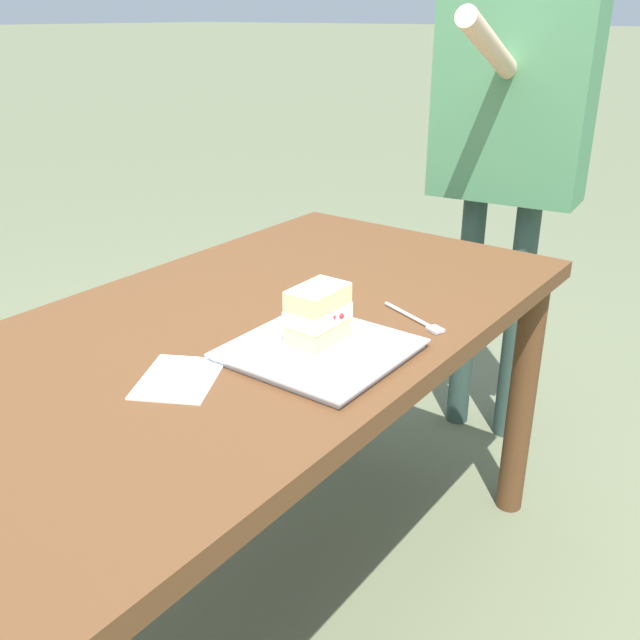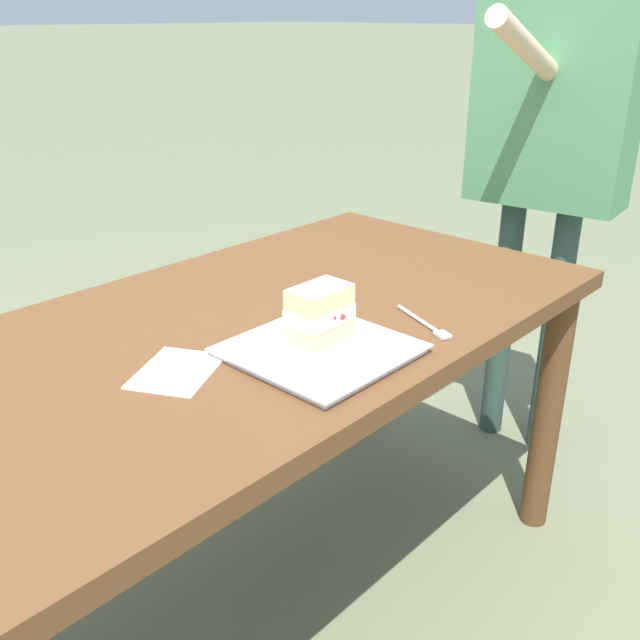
# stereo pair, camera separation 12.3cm
# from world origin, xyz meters

# --- Properties ---
(ground_plane) EXTENTS (160.00, 160.00, 0.00)m
(ground_plane) POSITION_xyz_m (0.00, 0.00, 0.00)
(ground_plane) COLOR #676E4F
(patio_table) EXTENTS (1.64, 0.79, 0.72)m
(patio_table) POSITION_xyz_m (0.00, 0.00, 0.63)
(patio_table) COLOR brown
(patio_table) RESTS_ON ground
(dessert_plate) EXTENTS (0.29, 0.29, 0.02)m
(dessert_plate) POSITION_xyz_m (0.04, -0.20, 0.73)
(dessert_plate) COLOR white
(dessert_plate) RESTS_ON patio_table
(cake_slice) EXTENTS (0.11, 0.08, 0.10)m
(cake_slice) POSITION_xyz_m (0.06, -0.18, 0.79)
(cake_slice) COLOR #EAD18C
(cake_slice) RESTS_ON dessert_plate
(dessert_fork) EXTENTS (0.08, 0.16, 0.01)m
(dessert_fork) POSITION_xyz_m (0.27, -0.27, 0.72)
(dessert_fork) COLOR silver
(dessert_fork) RESTS_ON patio_table
(paper_napkin) EXTENTS (0.20, 0.18, 0.00)m
(paper_napkin) POSITION_xyz_m (-0.17, -0.07, 0.72)
(paper_napkin) COLOR white
(paper_napkin) RESTS_ON patio_table
(diner_person) EXTENTS (0.56, 0.44, 1.54)m
(diner_person) POSITION_xyz_m (1.10, -0.09, 1.03)
(diner_person) COLOR #334B43
(diner_person) RESTS_ON ground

